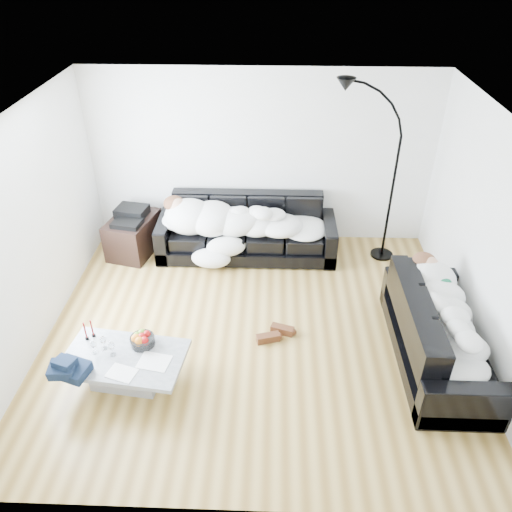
{
  "coord_description": "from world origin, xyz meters",
  "views": [
    {
      "loc": [
        0.18,
        -4.56,
        4.14
      ],
      "look_at": [
        0.0,
        0.3,
        0.9
      ],
      "focal_mm": 35.0,
      "sensor_mm": 36.0,
      "label": 1
    }
  ],
  "objects_px": {
    "shoes": "(275,334)",
    "floor_lamp": "(393,186)",
    "wine_glass_b": "(94,347)",
    "candle_left": "(85,331)",
    "coffee_table": "(126,369)",
    "sleeper_right": "(444,315)",
    "sleeper_back": "(246,217)",
    "wine_glass_a": "(103,343)",
    "candle_right": "(92,328)",
    "sofa_back": "(247,228)",
    "wine_glass_c": "(112,349)",
    "av_cabinet": "(134,235)",
    "sofa_right": "(440,330)",
    "fruit_bowl": "(142,339)",
    "stereo": "(130,215)"
  },
  "relations": [
    {
      "from": "coffee_table",
      "to": "sleeper_right",
      "type": "bearing_deg",
      "value": 8.1
    },
    {
      "from": "sleeper_back",
      "to": "wine_glass_a",
      "type": "height_order",
      "value": "sleeper_back"
    },
    {
      "from": "wine_glass_c",
      "to": "wine_glass_b",
      "type": "bearing_deg",
      "value": 172.56
    },
    {
      "from": "sofa_right",
      "to": "stereo",
      "type": "xyz_separation_m",
      "value": [
        -3.94,
        2.09,
        0.22
      ]
    },
    {
      "from": "sleeper_right",
      "to": "wine_glass_a",
      "type": "relative_size",
      "value": 10.83
    },
    {
      "from": "sleeper_back",
      "to": "candle_right",
      "type": "distance_m",
      "value": 2.74
    },
    {
      "from": "sleeper_back",
      "to": "wine_glass_b",
      "type": "xyz_separation_m",
      "value": [
        -1.47,
        -2.5,
        -0.2
      ]
    },
    {
      "from": "wine_glass_c",
      "to": "candle_left",
      "type": "height_order",
      "value": "candle_left"
    },
    {
      "from": "sofa_back",
      "to": "shoes",
      "type": "distance_m",
      "value": 1.93
    },
    {
      "from": "fruit_bowl",
      "to": "shoes",
      "type": "height_order",
      "value": "fruit_bowl"
    },
    {
      "from": "sofa_right",
      "to": "shoes",
      "type": "xyz_separation_m",
      "value": [
        -1.82,
        0.27,
        -0.36
      ]
    },
    {
      "from": "sofa_right",
      "to": "candle_left",
      "type": "distance_m",
      "value": 3.88
    },
    {
      "from": "fruit_bowl",
      "to": "sleeper_right",
      "type": "bearing_deg",
      "value": 5.23
    },
    {
      "from": "wine_glass_b",
      "to": "av_cabinet",
      "type": "distance_m",
      "value": 2.54
    },
    {
      "from": "sofa_right",
      "to": "candle_right",
      "type": "bearing_deg",
      "value": 92.88
    },
    {
      "from": "sleeper_right",
      "to": "shoes",
      "type": "height_order",
      "value": "sleeper_right"
    },
    {
      "from": "sofa_right",
      "to": "wine_glass_b",
      "type": "distance_m",
      "value": 3.75
    },
    {
      "from": "wine_glass_c",
      "to": "candle_left",
      "type": "distance_m",
      "value": 0.42
    },
    {
      "from": "wine_glass_b",
      "to": "candle_left",
      "type": "distance_m",
      "value": 0.26
    },
    {
      "from": "candle_left",
      "to": "av_cabinet",
      "type": "xyz_separation_m",
      "value": [
        -0.07,
        2.33,
        -0.2
      ]
    },
    {
      "from": "wine_glass_c",
      "to": "floor_lamp",
      "type": "xyz_separation_m",
      "value": [
        3.3,
        2.58,
        0.68
      ]
    },
    {
      "from": "sleeper_back",
      "to": "fruit_bowl",
      "type": "xyz_separation_m",
      "value": [
        -0.99,
        -2.35,
        -0.19
      ]
    },
    {
      "from": "fruit_bowl",
      "to": "candle_right",
      "type": "relative_size",
      "value": 1.16
    },
    {
      "from": "sofa_back",
      "to": "wine_glass_c",
      "type": "height_order",
      "value": "sofa_back"
    },
    {
      "from": "av_cabinet",
      "to": "wine_glass_b",
      "type": "bearing_deg",
      "value": -71.29
    },
    {
      "from": "sleeper_right",
      "to": "candle_right",
      "type": "relative_size",
      "value": 7.82
    },
    {
      "from": "candle_right",
      "to": "av_cabinet",
      "type": "height_order",
      "value": "candle_right"
    },
    {
      "from": "sofa_right",
      "to": "sleeper_back",
      "type": "bearing_deg",
      "value": 47.59
    },
    {
      "from": "fruit_bowl",
      "to": "stereo",
      "type": "xyz_separation_m",
      "value": [
        -0.7,
        2.39,
        0.18
      ]
    },
    {
      "from": "sleeper_right",
      "to": "coffee_table",
      "type": "height_order",
      "value": "sleeper_right"
    },
    {
      "from": "fruit_bowl",
      "to": "shoes",
      "type": "xyz_separation_m",
      "value": [
        1.43,
        0.56,
        -0.4
      ]
    },
    {
      "from": "sofa_right",
      "to": "av_cabinet",
      "type": "xyz_separation_m",
      "value": [
        -3.94,
        2.09,
        -0.13
      ]
    },
    {
      "from": "wine_glass_c",
      "to": "av_cabinet",
      "type": "height_order",
      "value": "av_cabinet"
    },
    {
      "from": "sleeper_back",
      "to": "av_cabinet",
      "type": "xyz_separation_m",
      "value": [
        -1.69,
        0.03,
        -0.36
      ]
    },
    {
      "from": "fruit_bowl",
      "to": "wine_glass_a",
      "type": "bearing_deg",
      "value": -168.85
    },
    {
      "from": "sofa_back",
      "to": "av_cabinet",
      "type": "bearing_deg",
      "value": -179.4
    },
    {
      "from": "wine_glass_a",
      "to": "candle_left",
      "type": "relative_size",
      "value": 0.71
    },
    {
      "from": "shoes",
      "to": "floor_lamp",
      "type": "xyz_separation_m",
      "value": [
        1.59,
        1.85,
        1.08
      ]
    },
    {
      "from": "sofa_right",
      "to": "wine_glass_b",
      "type": "height_order",
      "value": "sofa_right"
    },
    {
      "from": "sofa_right",
      "to": "wine_glass_c",
      "type": "bearing_deg",
      "value": 97.55
    },
    {
      "from": "candle_right",
      "to": "av_cabinet",
      "type": "distance_m",
      "value": 2.29
    },
    {
      "from": "wine_glass_b",
      "to": "stereo",
      "type": "bearing_deg",
      "value": 94.97
    },
    {
      "from": "wine_glass_a",
      "to": "candle_left",
      "type": "bearing_deg",
      "value": 149.88
    },
    {
      "from": "av_cabinet",
      "to": "wine_glass_c",
      "type": "bearing_deg",
      "value": -66.99
    },
    {
      "from": "sleeper_right",
      "to": "wine_glass_b",
      "type": "bearing_deg",
      "value": 96.76
    },
    {
      "from": "wine_glass_c",
      "to": "shoes",
      "type": "height_order",
      "value": "wine_glass_c"
    },
    {
      "from": "floor_lamp",
      "to": "wine_glass_a",
      "type": "bearing_deg",
      "value": -130.3
    },
    {
      "from": "sofa_right",
      "to": "candle_left",
      "type": "xyz_separation_m",
      "value": [
        -3.87,
        -0.24,
        0.07
      ]
    },
    {
      "from": "wine_glass_b",
      "to": "av_cabinet",
      "type": "relative_size",
      "value": 0.18
    },
    {
      "from": "sofa_back",
      "to": "candle_right",
      "type": "bearing_deg",
      "value": -124.24
    }
  ]
}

